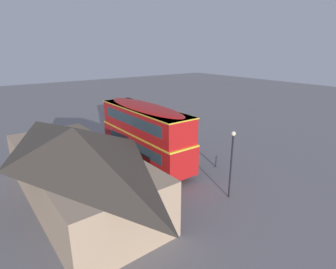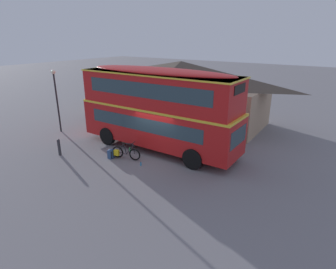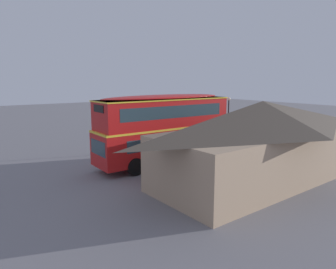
{
  "view_description": "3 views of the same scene",
  "coord_description": "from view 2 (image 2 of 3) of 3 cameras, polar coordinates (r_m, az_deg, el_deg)",
  "views": [
    {
      "loc": [
        -17.99,
        11.36,
        8.87
      ],
      "look_at": [
        -1.18,
        -1.0,
        2.16
      ],
      "focal_mm": 28.72,
      "sensor_mm": 36.0,
      "label": 1
    },
    {
      "loc": [
        8.74,
        -11.61,
        6.42
      ],
      "look_at": [
        0.48,
        0.27,
        1.31
      ],
      "focal_mm": 29.86,
      "sensor_mm": 36.0,
      "label": 2
    },
    {
      "loc": [
        11.3,
        18.04,
        5.78
      ],
      "look_at": [
        -1.54,
        0.04,
        1.85
      ],
      "focal_mm": 33.03,
      "sensor_mm": 36.0,
      "label": 3
    }
  ],
  "objects": [
    {
      "name": "ground_plane",
      "position": [
        15.88,
        -1.99,
        -4.4
      ],
      "size": [
        120.0,
        120.0,
        0.0
      ],
      "primitive_type": "plane",
      "color": "slate"
    },
    {
      "name": "double_decker_bus",
      "position": [
        16.06,
        -2.09,
        5.84
      ],
      "size": [
        9.83,
        2.74,
        4.79
      ],
      "color": "black",
      "rests_on": "ground"
    },
    {
      "name": "touring_bicycle",
      "position": [
        15.55,
        -8.79,
        -3.68
      ],
      "size": [
        1.7,
        0.72,
        1.03
      ],
      "color": "black",
      "rests_on": "ground"
    },
    {
      "name": "backpack_on_ground",
      "position": [
        15.83,
        -11.6,
        -3.82
      ],
      "size": [
        0.31,
        0.33,
        0.53
      ],
      "color": "#2D4C7A",
      "rests_on": "ground"
    },
    {
      "name": "water_bottle_blue_sports",
      "position": [
        14.76,
        -5.56,
        -5.99
      ],
      "size": [
        0.08,
        0.08,
        0.22
      ],
      "color": "#338CBF",
      "rests_on": "ground"
    },
    {
      "name": "pub_building",
      "position": [
        22.45,
        2.6,
        9.01
      ],
      "size": [
        13.44,
        6.07,
        4.61
      ],
      "color": "tan",
      "rests_on": "ground"
    },
    {
      "name": "street_lamp",
      "position": [
        20.69,
        -21.86,
        7.67
      ],
      "size": [
        0.28,
        0.28,
        4.31
      ],
      "color": "black",
      "rests_on": "ground"
    },
    {
      "name": "kerb_bollard",
      "position": [
        16.99,
        -21.35,
        -2.35
      ],
      "size": [
        0.16,
        0.16,
        0.97
      ],
      "color": "#333338",
      "rests_on": "ground"
    }
  ]
}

